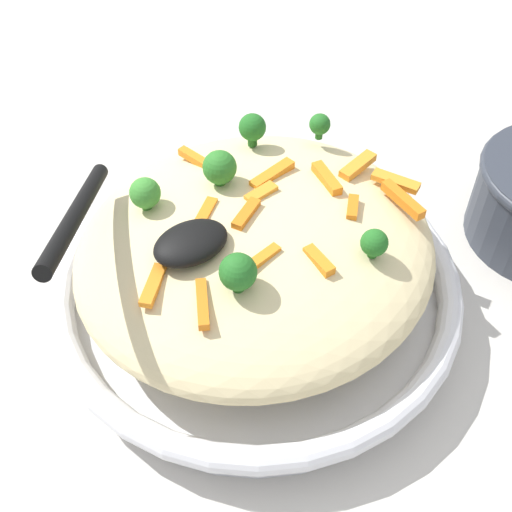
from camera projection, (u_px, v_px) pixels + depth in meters
name	position (u px, v px, depth m)	size (l,w,h in m)	color
ground_plane	(256.00, 307.00, 0.57)	(2.40, 2.40, 0.00)	beige
serving_bowl	(256.00, 288.00, 0.55)	(0.33, 0.33, 0.05)	silver
pasta_mound	(256.00, 249.00, 0.52)	(0.28, 0.27, 0.07)	beige
carrot_piece_0	(319.00, 261.00, 0.46)	(0.03, 0.01, 0.01)	orange
carrot_piece_1	(261.00, 194.00, 0.51)	(0.03, 0.01, 0.01)	orange
carrot_piece_2	(205.00, 215.00, 0.49)	(0.03, 0.01, 0.01)	orange
carrot_piece_3	(246.00, 214.00, 0.49)	(0.03, 0.01, 0.01)	orange
carrot_piece_4	(396.00, 181.00, 0.53)	(0.04, 0.01, 0.01)	orange
carrot_piece_5	(403.00, 200.00, 0.51)	(0.04, 0.01, 0.01)	orange
carrot_piece_6	(352.00, 208.00, 0.50)	(0.02, 0.01, 0.01)	orange
carrot_piece_7	(327.00, 178.00, 0.52)	(0.04, 0.01, 0.01)	orange
carrot_piece_8	(258.00, 262.00, 0.46)	(0.04, 0.01, 0.01)	orange
carrot_piece_9	(358.00, 166.00, 0.54)	(0.04, 0.01, 0.01)	orange
carrot_piece_10	(272.00, 175.00, 0.52)	(0.04, 0.01, 0.01)	orange
carrot_piece_11	(153.00, 285.00, 0.45)	(0.04, 0.01, 0.01)	orange
carrot_piece_12	(202.00, 304.00, 0.44)	(0.04, 0.01, 0.01)	orange
carrot_piece_13	(190.00, 159.00, 0.54)	(0.03, 0.01, 0.01)	orange
broccoli_floret_0	(145.00, 193.00, 0.50)	(0.02, 0.02, 0.03)	#377928
broccoli_floret_1	(223.00, 167.00, 0.51)	(0.03, 0.03, 0.03)	#296820
broccoli_floret_2	(374.00, 243.00, 0.47)	(0.02, 0.02, 0.02)	#205B1C
broccoli_floret_3	(320.00, 125.00, 0.56)	(0.02, 0.02, 0.02)	#205B1C
broccoli_floret_4	(238.00, 272.00, 0.44)	(0.03, 0.03, 0.03)	#205B1C
broccoli_floret_5	(252.00, 128.00, 0.55)	(0.02, 0.02, 0.03)	#205B1C
serving_spoon	(149.00, 232.00, 0.46)	(0.14, 0.13, 0.06)	black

